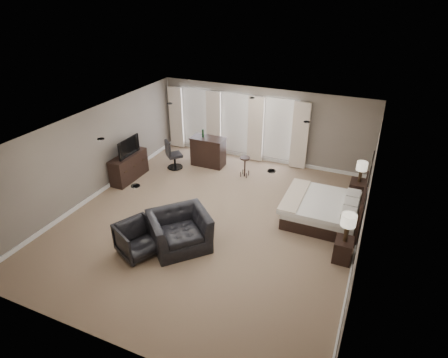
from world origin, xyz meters
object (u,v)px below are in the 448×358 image
at_px(nightstand_far, 357,191).
at_px(dresser, 129,167).
at_px(armchair_near, 179,225).
at_px(lamp_far, 361,172).
at_px(bed, 318,199).
at_px(bar_counter, 208,151).
at_px(lamp_near, 347,228).
at_px(bar_stool_right, 245,167).
at_px(nightstand_near, 343,250).
at_px(tv, 127,153).
at_px(bar_stool_left, 197,150).
at_px(desk_chair, 174,154).
at_px(armchair_far, 138,238).

distance_m(nightstand_far, dresser, 7.09).
bearing_deg(armchair_near, lamp_far, 0.48).
xyz_separation_m(bed, bar_counter, (-4.13, 1.88, -0.11)).
bearing_deg(lamp_near, bar_stool_right, 139.67).
bearing_deg(bar_counter, dresser, -134.06).
relative_size(bed, bar_counter, 1.67).
relative_size(nightstand_near, lamp_far, 0.87).
bearing_deg(tv, bar_stool_right, -63.88).
bearing_deg(lamp_near, dresser, 168.84).
height_order(bar_stool_left, desk_chair, desk_chair).
bearing_deg(bed, nightstand_far, 58.46).
bearing_deg(bar_counter, armchair_near, -73.00).
relative_size(lamp_near, dresser, 0.47).
xyz_separation_m(dresser, desk_chair, (0.95, 1.28, 0.09)).
distance_m(tv, bar_stool_left, 2.57).
xyz_separation_m(lamp_far, bar_stool_right, (-3.55, 0.12, -0.59)).
height_order(bed, armchair_near, bed).
relative_size(bed, bar_stool_right, 2.85).
bearing_deg(armchair_near, bed, -4.70).
xyz_separation_m(tv, bar_stool_right, (3.37, 1.65, -0.57)).
bearing_deg(lamp_near, lamp_far, 90.00).
height_order(nightstand_near, desk_chair, desk_chair).
relative_size(lamp_near, armchair_near, 0.51).
relative_size(nightstand_near, bar_counter, 0.46).
bearing_deg(desk_chair, dresser, 95.41).
bearing_deg(armchair_near, armchair_far, 173.67).
bearing_deg(armchair_far, tv, 65.30).
xyz_separation_m(lamp_near, bar_stool_left, (-5.57, 3.50, -0.47)).
bearing_deg(armchair_near, nightstand_near, -30.61).
bearing_deg(lamp_far, dresser, -167.49).
distance_m(nightstand_far, desk_chair, 5.98).
xyz_separation_m(dresser, bar_counter, (1.90, 1.96, 0.08)).
distance_m(nightstand_near, lamp_far, 2.97).
bearing_deg(lamp_far, bar_stool_right, 178.13).
xyz_separation_m(lamp_far, armchair_near, (-3.69, -3.95, -0.33)).
relative_size(tv, desk_chair, 0.98).
xyz_separation_m(nightstand_far, bar_counter, (-5.02, 0.43, 0.20)).
relative_size(nightstand_far, bar_stool_left, 0.74).
distance_m(lamp_far, armchair_far, 6.40).
bearing_deg(nightstand_near, bed, 121.54).
bearing_deg(lamp_far, lamp_near, -90.00).
bearing_deg(tv, nightstand_near, -101.16).
height_order(dresser, bar_stool_right, dresser).
bearing_deg(lamp_near, nightstand_far, 90.00).
bearing_deg(bed, dresser, -179.19).
xyz_separation_m(nightstand_far, tv, (-6.92, -1.54, 0.61)).
height_order(lamp_near, dresser, lamp_near).
distance_m(lamp_near, desk_chair, 6.54).
bearing_deg(bed, bar_stool_right, 149.54).
distance_m(bed, bar_stool_right, 3.10).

